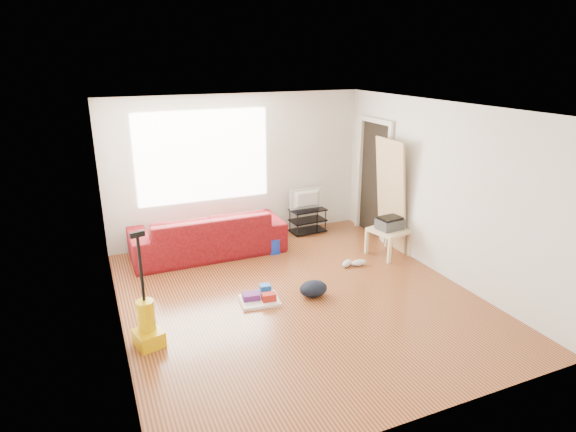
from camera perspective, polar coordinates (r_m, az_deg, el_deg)
name	(u,v)px	position (r m, az deg, el deg)	size (l,w,h in m)	color
room	(299,205)	(6.23, 1.29, 1.35)	(4.51, 5.01, 2.51)	#5C2514
sofa	(209,253)	(8.03, -9.36, -4.39)	(2.44, 0.95, 0.71)	#520307
tv_stand	(308,220)	(8.79, 2.35, -0.50)	(0.65, 0.40, 0.44)	black
tv	(308,199)	(8.67, 2.38, 1.98)	(0.65, 0.08, 0.37)	black
side_table	(389,233)	(7.91, 11.88, -1.98)	(0.65, 0.65, 0.44)	beige
printer	(390,223)	(7.86, 11.96, -0.83)	(0.42, 0.34, 0.20)	#39393A
bucket	(274,252)	(7.97, -1.73, -4.31)	(0.25, 0.25, 0.25)	#132EB6
toilet_paper	(273,241)	(7.93, -1.76, -2.97)	(0.13, 0.13, 0.12)	white
cleaning_tray	(260,297)	(6.45, -3.31, -9.61)	(0.55, 0.47, 0.18)	white
backpack	(313,296)	(6.61, 3.02, -9.41)	(0.39, 0.31, 0.21)	black
sneakers	(353,263)	(7.51, 7.71, -5.53)	(0.43, 0.22, 0.10)	silver
vacuum	(147,325)	(5.71, -16.35, -12.25)	(0.35, 0.38, 1.33)	#DAA700
door_panel	(387,247)	(8.35, 11.67, -3.60)	(0.04, 0.74, 1.85)	tan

